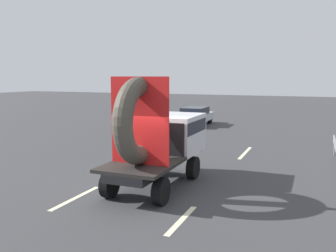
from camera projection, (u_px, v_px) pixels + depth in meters
The scene contains 7 objects.
ground_plane at pixel (141, 190), 11.66m from camera, with size 120.00×120.00×0.00m, color #38383A.
flatbed_truck at pixel (160, 135), 12.17m from camera, with size 2.02×4.91×3.66m.
distant_sedan at pixel (195, 115), 27.16m from camera, with size 1.78×4.15×1.35m.
lane_dash_left_near at pixel (76, 198), 10.94m from camera, with size 2.34×0.16×0.01m, color beige.
lane_dash_left_far at pixel (175, 148), 18.51m from camera, with size 2.31×0.16×0.01m, color beige.
lane_dash_right_near at pixel (182, 220), 9.25m from camera, with size 2.05×0.16×0.01m, color beige.
lane_dash_right_far at pixel (245, 153), 17.37m from camera, with size 2.95×0.16×0.01m, color beige.
Camera 1 is at (5.09, -10.09, 3.66)m, focal length 38.59 mm.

